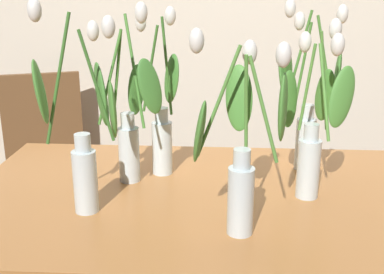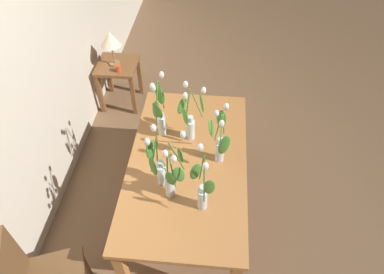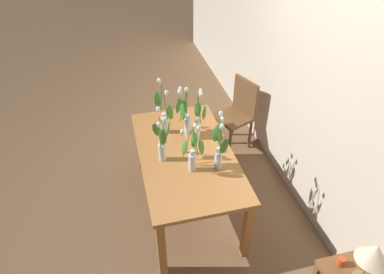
{
  "view_description": "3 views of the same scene",
  "coord_description": "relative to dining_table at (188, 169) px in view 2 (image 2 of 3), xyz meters",
  "views": [
    {
      "loc": [
        -0.01,
        -1.37,
        1.36
      ],
      "look_at": [
        -0.1,
        0.06,
        0.91
      ],
      "focal_mm": 45.07,
      "sensor_mm": 36.0,
      "label": 1
    },
    {
      "loc": [
        -1.69,
        -0.19,
        2.81
      ],
      "look_at": [
        0.01,
        -0.03,
        1.0
      ],
      "focal_mm": 32.72,
      "sensor_mm": 36.0,
      "label": 2
    },
    {
      "loc": [
        2.5,
        -0.56,
        2.88
      ],
      "look_at": [
        0.08,
        0.04,
        0.99
      ],
      "focal_mm": 31.97,
      "sensor_mm": 36.0,
      "label": 3
    }
  ],
  "objects": [
    {
      "name": "ground_plane",
      "position": [
        0.0,
        0.0,
        -0.65
      ],
      "size": [
        18.0,
        18.0,
        0.0
      ],
      "primitive_type": "plane",
      "color": "brown"
    },
    {
      "name": "tulip_vase_2",
      "position": [
        0.26,
        0.0,
        0.29
      ],
      "size": [
        0.21,
        0.24,
        0.53
      ],
      "color": "silver",
      "rests_on": "dining_table"
    },
    {
      "name": "dining_table",
      "position": [
        0.0,
        0.0,
        0.0
      ],
      "size": [
        1.6,
        0.9,
        0.74
      ],
      "color": "#B7753D",
      "rests_on": "ground"
    },
    {
      "name": "tulip_vase_1",
      "position": [
        0.27,
        0.24,
        0.31
      ],
      "size": [
        0.24,
        0.12,
        0.57
      ],
      "color": "silver",
      "rests_on": "dining_table"
    },
    {
      "name": "tulip_vase_4",
      "position": [
        -0.39,
        -0.14,
        0.28
      ],
      "size": [
        0.21,
        0.18,
        0.59
      ],
      "color": "silver",
      "rests_on": "dining_table"
    },
    {
      "name": "table_lamp",
      "position": [
        1.48,
        0.96,
        0.21
      ],
      "size": [
        0.22,
        0.22,
        0.4
      ],
      "color": "olive",
      "rests_on": "side_table"
    },
    {
      "name": "tulip_vase_3",
      "position": [
        -0.22,
        0.18,
        0.27
      ],
      "size": [
        0.19,
        0.13,
        0.55
      ],
      "color": "silver",
      "rests_on": "dining_table"
    },
    {
      "name": "tulip_vase_0",
      "position": [
        0.04,
        -0.23,
        0.3
      ],
      "size": [
        0.24,
        0.18,
        0.52
      ],
      "color": "silver",
      "rests_on": "dining_table"
    },
    {
      "name": "tulip_vase_5",
      "position": [
        -0.31,
        0.07,
        0.3
      ],
      "size": [
        0.24,
        0.16,
        0.57
      ],
      "color": "silver",
      "rests_on": "dining_table"
    },
    {
      "name": "side_table",
      "position": [
        1.48,
        0.94,
        -0.22
      ],
      "size": [
        0.44,
        0.44,
        0.55
      ],
      "color": "brown",
      "rests_on": "ground"
    },
    {
      "name": "pillar_candle",
      "position": [
        1.34,
        0.88,
        -0.06
      ],
      "size": [
        0.06,
        0.06,
        0.07
      ],
      "primitive_type": "cylinder",
      "color": "#CC4C23",
      "rests_on": "side_table"
    }
  ]
}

